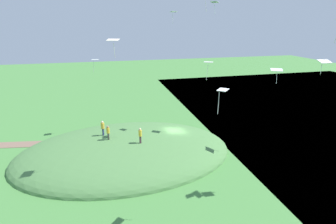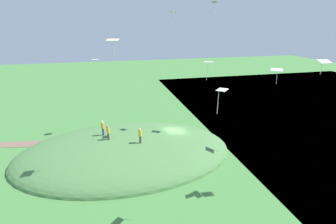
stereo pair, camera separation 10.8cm
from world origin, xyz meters
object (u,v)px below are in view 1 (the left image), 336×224
Objects in this scene: person_near_shore at (108,131)px; kite_4 at (215,3)px; kite_0 at (95,60)px; kite_9 at (277,70)px; person_on_hilltop at (103,126)px; person_watching_kites at (140,134)px; kite_7 at (173,12)px; kite_3 at (324,62)px; kite_6 at (208,63)px; kite_1 at (222,91)px; kite_10 at (113,41)px.

kite_4 is at bearing 61.62° from person_near_shore.
kite_0 is (0.95, -7.42, 7.08)m from person_near_shore.
kite_4 is 0.82× the size of kite_9.
person_watching_kites is at bearing -102.59° from person_on_hilltop.
kite_7 reaches higher than kite_9.
kite_3 is 13.75m from kite_4.
kite_9 reaches higher than person_on_hilltop.
kite_3 reaches higher than person_near_shore.
kite_3 is at bearing 115.19° from kite_6.
person_watching_kites is 1.04× the size of kite_0.
kite_7 is (-9.58, -7.00, 13.05)m from person_near_shore.
kite_3 is 0.79× the size of kite_7.
kite_4 reaches higher than kite_7.
kite_3 is (-9.38, -1.40, 1.49)m from kite_1.
kite_1 is (-8.83, 19.92, 0.27)m from kite_0.
kite_10 is at bearing -46.79° from kite_1.
kite_10 is at bearing -140.49° from person_on_hilltop.
kite_7 is at bearing -54.56° from kite_9.
kite_1 is 1.51× the size of kite_3.
kite_1 reaches higher than kite_9.
person_near_shore is 11.64m from kite_10.
person_near_shore is at bearing -32.73° from kite_3.
kite_7 is at bearing -35.69° from person_on_hilltop.
person_on_hilltop reaches higher than person_near_shore.
kite_9 is at bearing 43.45° from person_near_shore.
person_on_hilltop is 17.41m from kite_7.
person_near_shore is 1.43× the size of kite_3.
kite_0 reaches higher than person_on_hilltop.
kite_4 is at bearing -109.83° from kite_1.
kite_6 is at bearing 58.28° from person_near_shore.
kite_6 is 1.45× the size of kite_7.
kite_7 is (-6.11, -8.71, 13.04)m from person_watching_kites.
person_near_shore is 1.12× the size of kite_7.
person_near_shore is 16.49m from kite_1.
kite_0 is at bearing -92.16° from person_watching_kites.
kite_0 reaches higher than person_near_shore.
kite_1 is at bearing 38.58° from kite_9.
kite_4 reaches higher than kite_0.
kite_10 is (6.85, -7.29, 3.01)m from kite_1.
kite_0 is 1.44× the size of kite_3.
person_on_hilltop is 0.82× the size of kite_6.
kite_4 is at bearing -46.52° from kite_9.
kite_9 is at bearing 141.31° from kite_6.
kite_9 is at bearing 125.44° from kite_7.
person_watching_kites is at bearing 115.87° from kite_0.
kite_0 is 16.61m from kite_4.
kite_1 is 20.38m from kite_7.
kite_6 reaches higher than kite_0.
kite_10 reaches higher than kite_3.
person_watching_kites is 11.36m from kite_6.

